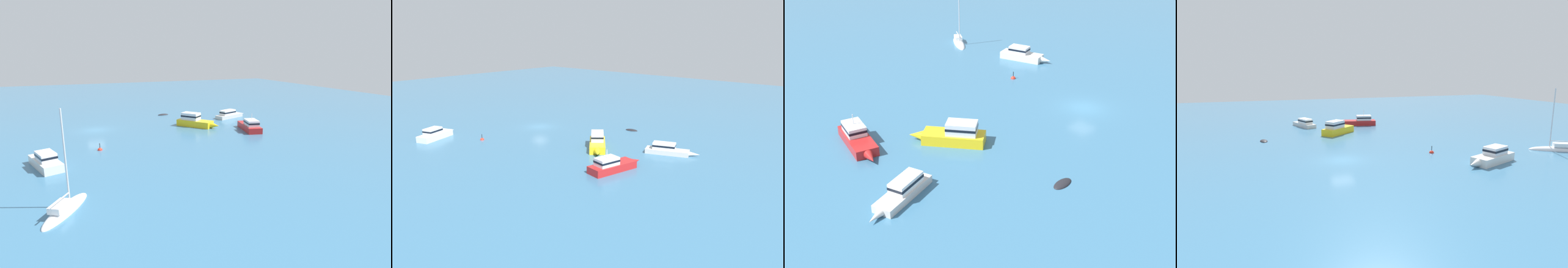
% 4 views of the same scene
% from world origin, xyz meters
% --- Properties ---
extents(ground_plane, '(160.30, 160.30, 0.00)m').
position_xyz_m(ground_plane, '(0.00, 0.00, 0.00)').
color(ground_plane, teal).
extents(cabin_cruiser, '(3.73, 7.05, 1.78)m').
position_xyz_m(cabin_cruiser, '(6.35, 15.41, 0.71)').
color(cabin_cruiser, silver).
rests_on(cabin_cruiser, ground).
extents(motor_cruiser, '(3.30, 7.54, 2.78)m').
position_xyz_m(motor_cruiser, '(-22.45, 8.75, 0.71)').
color(motor_cruiser, '#B21E1E').
rests_on(motor_cruiser, ground).
extents(cabin_cruiser_1, '(5.84, 6.55, 2.18)m').
position_xyz_m(cabin_cruiser_1, '(-15.50, 3.15, 0.87)').
color(cabin_cruiser_1, yellow).
rests_on(cabin_cruiser_1, ground).
extents(launch, '(7.03, 3.65, 1.50)m').
position_xyz_m(launch, '(-24.07, -1.17, 0.62)').
color(launch, silver).
rests_on(launch, ground).
extents(skiff, '(2.23, 1.26, 0.45)m').
position_xyz_m(skiff, '(-13.32, -8.29, 0.00)').
color(skiff, black).
rests_on(skiff, ground).
extents(channel_buoy, '(0.60, 0.60, 1.18)m').
position_xyz_m(channel_buoy, '(0.40, 11.22, 0.01)').
color(channel_buoy, red).
rests_on(channel_buoy, ground).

